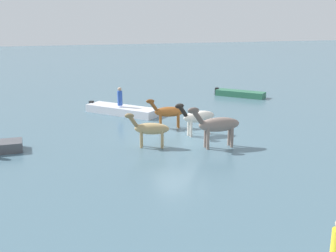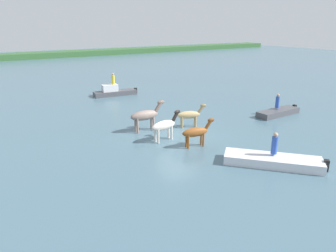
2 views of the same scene
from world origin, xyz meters
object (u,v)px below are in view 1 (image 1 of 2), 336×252
horse_rear_stallion (168,112)px  person_boatman_standing (120,97)px  horse_gray_outer (198,117)px  horse_lead (217,125)px  horse_pinto_flank (150,129)px  boat_tender_starboard (122,111)px  boat_skiff_near (240,95)px

horse_rear_stallion → person_boatman_standing: 4.67m
person_boatman_standing → horse_rear_stallion: bearing=114.4°
horse_gray_outer → horse_lead: (-0.09, 2.32, 0.12)m
horse_lead → person_boatman_standing: 9.06m
horse_pinto_flank → horse_lead: 3.26m
boat_tender_starboard → boat_skiff_near: 10.80m
person_boatman_standing → horse_lead: bearing=109.8°
horse_lead → horse_gray_outer: bearing=-85.2°
horse_rear_stallion → boat_tender_starboard: size_ratio=0.47×
horse_gray_outer → horse_lead: size_ratio=0.90×
horse_gray_outer → person_boatman_standing: (2.97, -6.21, 0.13)m
horse_gray_outer → horse_rear_stallion: horse_gray_outer is taller
horse_lead → boat_tender_starboard: bearing=-68.8°
horse_gray_outer → horse_pinto_flank: 3.26m
boat_skiff_near → person_boatman_standing: bearing=-115.6°
horse_pinto_flank → horse_rear_stallion: 3.80m
horse_lead → horse_rear_stallion: bearing=-72.7°
boat_tender_starboard → horse_gray_outer: bearing=-17.8°
horse_lead → person_boatman_standing: (3.06, -8.53, 0.01)m
horse_rear_stallion → boat_skiff_near: 11.43m
horse_pinto_flank → person_boatman_standing: person_boatman_standing is taller
horse_rear_stallion → person_boatman_standing: (1.93, -4.25, 0.21)m
horse_gray_outer → boat_skiff_near: bearing=-135.5°
horse_pinto_flank → horse_lead: size_ratio=0.81×
boat_tender_starboard → boat_skiff_near: (-10.30, -3.24, -0.02)m
horse_pinto_flank → person_boatman_standing: (-0.02, -7.51, 0.22)m
horse_rear_stallion → boat_skiff_near: (-8.50, -7.60, -0.78)m
horse_rear_stallion → boat_tender_starboard: horse_rear_stallion is taller
horse_gray_outer → person_boatman_standing: 6.88m
horse_gray_outer → horse_pinto_flank: bearing=15.9°
horse_rear_stallion → person_boatman_standing: person_boatman_standing is taller
boat_skiff_near → horse_lead: bearing=-75.3°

